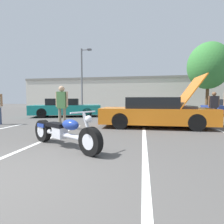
# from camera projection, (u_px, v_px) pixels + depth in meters

# --- Properties ---
(parking_stripe_middle) EXTENTS (0.12, 5.95, 0.01)m
(parking_stripe_middle) POSITION_uv_depth(u_px,v_px,m) (43.00, 141.00, 5.06)
(parking_stripe_middle) COLOR white
(parking_stripe_middle) RESTS_ON ground
(parking_stripe_back) EXTENTS (0.12, 5.95, 0.01)m
(parking_stripe_back) POSITION_uv_depth(u_px,v_px,m) (145.00, 146.00, 4.55)
(parking_stripe_back) COLOR white
(parking_stripe_back) RESTS_ON ground
(far_building) EXTENTS (32.00, 4.20, 4.40)m
(far_building) POSITION_uv_depth(u_px,v_px,m) (129.00, 92.00, 26.51)
(far_building) COLOR beige
(far_building) RESTS_ON ground
(light_pole) EXTENTS (1.21, 0.28, 6.74)m
(light_pole) POSITION_uv_depth(u_px,v_px,m) (83.00, 76.00, 19.26)
(light_pole) COLOR slate
(light_pole) RESTS_ON ground
(tree_background) EXTENTS (4.17, 4.17, 7.08)m
(tree_background) POSITION_uv_depth(u_px,v_px,m) (208.00, 66.00, 18.11)
(tree_background) COLOR brown
(tree_background) RESTS_ON ground
(motorcycle) EXTENTS (2.33, 1.43, 0.94)m
(motorcycle) POSITION_uv_depth(u_px,v_px,m) (63.00, 132.00, 4.36)
(motorcycle) COLOR black
(motorcycle) RESTS_ON ground
(show_car_hood_open) EXTENTS (4.71, 1.89, 2.18)m
(show_car_hood_open) POSITION_uv_depth(u_px,v_px,m) (155.00, 113.00, 7.58)
(show_car_hood_open) COLOR orange
(show_car_hood_open) RESTS_ON ground
(parked_car_left_row) EXTENTS (5.02, 3.20, 1.26)m
(parked_car_left_row) POSITION_uv_depth(u_px,v_px,m) (66.00, 108.00, 12.25)
(parked_car_left_row) COLOR teal
(parked_car_left_row) RESTS_ON ground
(parked_car_mid_row) EXTENTS (4.32, 2.74, 1.20)m
(parked_car_mid_row) POSITION_uv_depth(u_px,v_px,m) (157.00, 108.00, 13.06)
(parked_car_mid_row) COLOR red
(parked_car_mid_row) RESTS_ON ground
(spectator_midground) EXTENTS (0.52, 0.21, 1.58)m
(spectator_midground) POSITION_uv_depth(u_px,v_px,m) (214.00, 105.00, 8.85)
(spectator_midground) COLOR #38476B
(spectator_midground) RESTS_ON ground
(spectator_far_lot) EXTENTS (0.52, 0.23, 1.74)m
(spectator_far_lot) POSITION_uv_depth(u_px,v_px,m) (62.00, 104.00, 6.99)
(spectator_far_lot) COLOR gray
(spectator_far_lot) RESTS_ON ground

